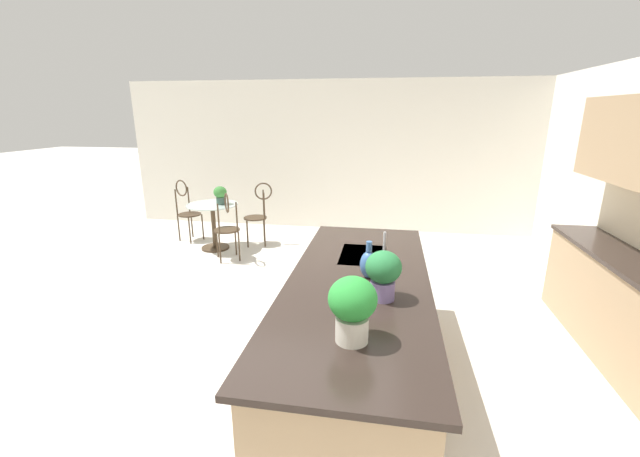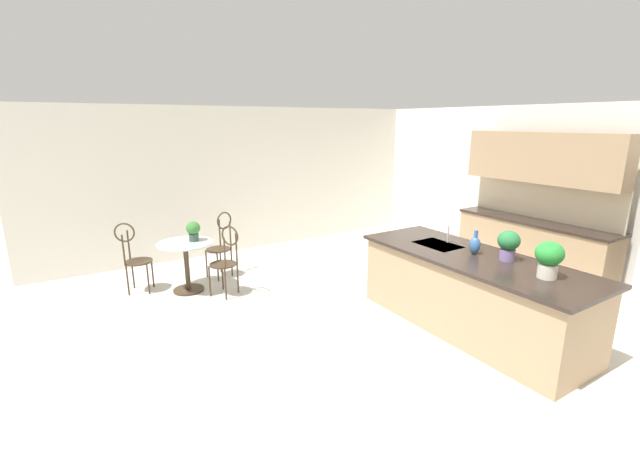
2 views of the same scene
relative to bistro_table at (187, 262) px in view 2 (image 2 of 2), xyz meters
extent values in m
plane|color=beige|center=(2.67, 1.69, -0.45)|extent=(40.00, 40.00, 0.00)
cube|color=silver|center=(2.67, 5.35, 0.90)|extent=(9.00, 0.12, 2.70)
cube|color=silver|center=(-1.59, 1.69, 0.90)|extent=(0.12, 7.80, 2.70)
cube|color=tan|center=(2.97, 2.54, -0.01)|extent=(2.70, 0.96, 0.88)
cube|color=#2D231E|center=(2.97, 2.54, 0.45)|extent=(2.80, 1.06, 0.04)
cube|color=#B2B5BA|center=(2.42, 2.54, 0.46)|extent=(0.56, 0.40, 0.03)
cube|color=tan|center=(2.27, 4.89, -0.01)|extent=(2.40, 0.60, 0.88)
cube|color=#2D231E|center=(2.27, 4.89, 0.45)|extent=(2.44, 0.64, 0.04)
cube|color=beige|center=(2.27, 5.05, 0.77)|extent=(2.40, 0.04, 0.60)
cube|color=tan|center=(2.27, 4.87, 1.45)|extent=(2.40, 0.36, 0.76)
cylinder|color=#3D2D1E|center=(0.00, 0.00, -0.43)|extent=(0.44, 0.44, 0.03)
cylinder|color=#3D2D1E|center=(0.00, 0.00, -0.07)|extent=(0.07, 0.07, 0.69)
cylinder|color=#B2C6C1|center=(0.00, 0.00, 0.29)|extent=(0.80, 0.80, 0.01)
cylinder|color=#3D2D1E|center=(-0.15, 0.50, -0.22)|extent=(0.03, 0.03, 0.45)
cylinder|color=#3D2D1E|center=(-0.41, 0.41, -0.22)|extent=(0.03, 0.03, 0.45)
cylinder|color=#3D2D1E|center=(-0.24, 0.77, -0.22)|extent=(0.03, 0.03, 0.45)
cylinder|color=#3D2D1E|center=(-0.50, 0.67, -0.22)|extent=(0.03, 0.03, 0.45)
cylinder|color=#3D2D1E|center=(-0.33, 0.59, 0.01)|extent=(0.49, 0.49, 0.02)
cylinder|color=#3D2D1E|center=(-0.25, 0.77, 0.23)|extent=(0.03, 0.03, 0.45)
cylinder|color=#3D2D1E|center=(-0.50, 0.68, 0.23)|extent=(0.03, 0.03, 0.45)
torus|color=#3D2D1E|center=(-0.38, 0.73, 0.45)|extent=(0.12, 0.28, 0.28)
cylinder|color=#3D2D1E|center=(-0.43, -0.41, -0.22)|extent=(0.03, 0.03, 0.45)
cylinder|color=#3D2D1E|center=(-0.17, -0.52, -0.22)|extent=(0.03, 0.03, 0.45)
cylinder|color=#3D2D1E|center=(-0.54, -0.67, -0.22)|extent=(0.03, 0.03, 0.45)
cylinder|color=#3D2D1E|center=(-0.28, -0.78, -0.22)|extent=(0.03, 0.03, 0.45)
cylinder|color=#3D2D1E|center=(-0.35, -0.59, 0.01)|extent=(0.50, 0.50, 0.02)
cylinder|color=#3D2D1E|center=(-0.53, -0.68, 0.23)|extent=(0.03, 0.03, 0.45)
cylinder|color=#3D2D1E|center=(-0.29, -0.78, 0.23)|extent=(0.03, 0.03, 0.45)
torus|color=#3D2D1E|center=(-0.41, -0.73, 0.45)|extent=(0.13, 0.27, 0.28)
cylinder|color=#3D2D1E|center=(0.38, 0.21, -0.22)|extent=(0.03, 0.03, 0.45)
cylinder|color=#3D2D1E|center=(0.23, 0.45, -0.22)|extent=(0.03, 0.03, 0.45)
cylinder|color=#3D2D1E|center=(0.61, 0.36, -0.22)|extent=(0.03, 0.03, 0.45)
cylinder|color=#3D2D1E|center=(0.47, 0.60, -0.22)|extent=(0.03, 0.03, 0.45)
cylinder|color=#3D2D1E|center=(0.42, 0.40, 0.01)|extent=(0.52, 0.52, 0.02)
cylinder|color=#3D2D1E|center=(0.62, 0.37, 0.23)|extent=(0.03, 0.03, 0.45)
cylinder|color=#3D2D1E|center=(0.48, 0.59, 0.23)|extent=(0.03, 0.03, 0.45)
torus|color=#3D2D1E|center=(0.55, 0.48, 0.45)|extent=(0.25, 0.17, 0.28)
cylinder|color=#B2B5BA|center=(2.42, 2.72, 0.58)|extent=(0.02, 0.02, 0.22)
cylinder|color=#385147|center=(-0.02, 0.14, 0.35)|extent=(0.14, 0.14, 0.11)
ellipsoid|color=#377734|center=(-0.02, 0.14, 0.49)|extent=(0.20, 0.20, 0.18)
cylinder|color=beige|center=(3.82, 2.57, 0.55)|extent=(0.18, 0.18, 0.15)
ellipsoid|color=#298E35|center=(3.82, 2.57, 0.73)|extent=(0.27, 0.27, 0.24)
cylinder|color=#7A669E|center=(3.27, 2.72, 0.54)|extent=(0.16, 0.16, 0.13)
ellipsoid|color=#256E39|center=(3.27, 2.72, 0.70)|extent=(0.24, 0.24, 0.22)
ellipsoid|color=#386099|center=(2.92, 2.61, 0.58)|extent=(0.13, 0.13, 0.21)
cylinder|color=#386099|center=(2.92, 2.61, 0.72)|extent=(0.04, 0.04, 0.08)
camera|label=1|loc=(5.76, 2.73, 1.69)|focal=22.34mm
camera|label=2|loc=(5.98, -1.44, 1.99)|focal=23.72mm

